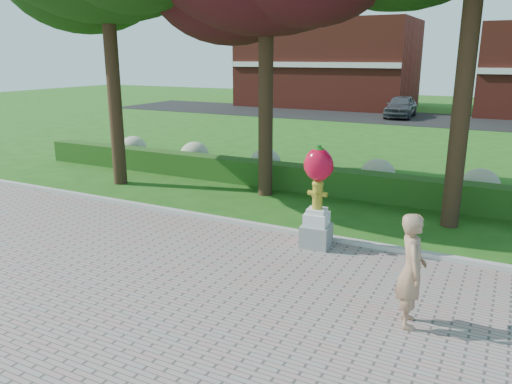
% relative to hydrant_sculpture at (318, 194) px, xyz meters
% --- Properties ---
extents(ground, '(100.00, 100.00, 0.00)m').
position_rel_hydrant_sculpture_xyz_m(ground, '(-1.02, -2.50, -1.26)').
color(ground, '#205214').
rests_on(ground, ground).
extents(curb, '(40.00, 0.18, 0.15)m').
position_rel_hydrant_sculpture_xyz_m(curb, '(-1.02, 0.50, -1.19)').
color(curb, '#ADADA5').
rests_on(curb, ground).
extents(lawn_hedge, '(24.00, 0.70, 0.80)m').
position_rel_hydrant_sculpture_xyz_m(lawn_hedge, '(-1.02, 4.50, -0.86)').
color(lawn_hedge, '#204614').
rests_on(lawn_hedge, ground).
extents(hydrangea_row, '(20.10, 1.10, 0.99)m').
position_rel_hydrant_sculpture_xyz_m(hydrangea_row, '(-0.44, 5.50, -0.71)').
color(hydrangea_row, '#B2B288').
rests_on(hydrangea_row, ground).
extents(street, '(50.00, 8.00, 0.02)m').
position_rel_hydrant_sculpture_xyz_m(street, '(-1.02, 25.50, -1.25)').
color(street, black).
rests_on(street, ground).
extents(building_left, '(14.00, 8.00, 7.00)m').
position_rel_hydrant_sculpture_xyz_m(building_left, '(-11.02, 31.50, 2.24)').
color(building_left, maroon).
rests_on(building_left, ground).
extents(hydrant_sculpture, '(0.68, 0.68, 2.31)m').
position_rel_hydrant_sculpture_xyz_m(hydrant_sculpture, '(0.00, 0.00, 0.00)').
color(hydrant_sculpture, gray).
rests_on(hydrant_sculpture, walkway).
extents(woman, '(0.63, 0.78, 1.86)m').
position_rel_hydrant_sculpture_xyz_m(woman, '(2.51, -2.51, -0.29)').
color(woman, '#A07A5B').
rests_on(woman, walkway).
extents(parked_car, '(1.99, 4.54, 1.52)m').
position_rel_hydrant_sculpture_xyz_m(parked_car, '(-3.52, 25.76, -0.48)').
color(parked_car, '#44464C').
rests_on(parked_car, street).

